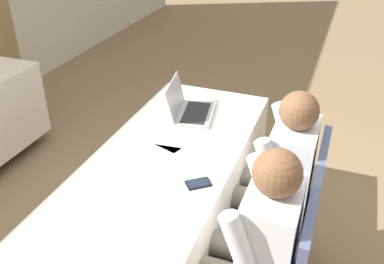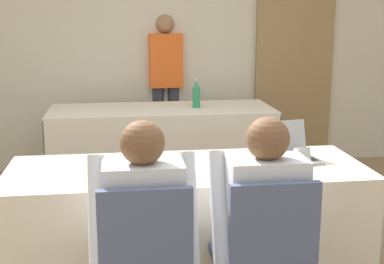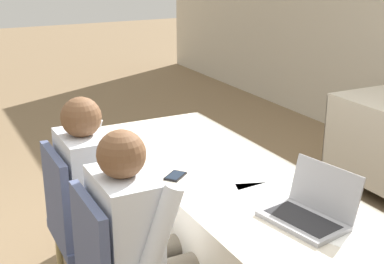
{
  "view_description": "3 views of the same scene",
  "coord_description": "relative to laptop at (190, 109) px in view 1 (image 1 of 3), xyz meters",
  "views": [
    {
      "loc": [
        -1.67,
        -0.82,
        2.03
      ],
      "look_at": [
        0.0,
        -0.2,
        1.0
      ],
      "focal_mm": 40.0,
      "sensor_mm": 36.0,
      "label": 1
    },
    {
      "loc": [
        -0.37,
        -2.93,
        1.62
      ],
      "look_at": [
        0.0,
        -0.2,
        1.0
      ],
      "focal_mm": 50.0,
      "sensor_mm": 36.0,
      "label": 2
    },
    {
      "loc": [
        2.17,
        -1.32,
        1.82
      ],
      "look_at": [
        0.0,
        -0.2,
        1.0
      ],
      "focal_mm": 50.0,
      "sensor_mm": 36.0,
      "label": 3
    }
  ],
  "objects": [
    {
      "name": "laptop",
      "position": [
        0.0,
        0.0,
        0.0
      ],
      "size": [
        0.39,
        0.33,
        0.22
      ],
      "rotation": [
        0.0,
        0.0,
        0.18
      ],
      "color": "#99999E",
      "rests_on": "conference_table_near"
    },
    {
      "name": "paper_beside_laptop",
      "position": [
        -0.31,
        0.02,
        -0.04
      ],
      "size": [
        0.3,
        0.35,
        0.0
      ],
      "rotation": [
        0.0,
        0.0,
        -0.34
      ],
      "color": "white",
      "rests_on": "conference_table_near"
    },
    {
      "name": "person_checkered_shirt",
      "position": [
        -0.88,
        -0.63,
        -0.13
      ],
      "size": [
        0.5,
        0.52,
        1.16
      ],
      "rotation": [
        0.0,
        0.0,
        3.14
      ],
      "color": "#665B4C",
      "rests_on": "ground_plane"
    },
    {
      "name": "conference_table_near",
      "position": [
        -0.6,
        -0.04,
        -0.22
      ],
      "size": [
        2.06,
        0.76,
        0.75
      ],
      "color": "beige",
      "rests_on": "ground_plane"
    },
    {
      "name": "paper_left_edge",
      "position": [
        -0.5,
        -0.01,
        -0.04
      ],
      "size": [
        0.23,
        0.31,
        0.0
      ],
      "rotation": [
        0.0,
        0.0,
        0.09
      ],
      "color": "white",
      "rests_on": "conference_table_near"
    },
    {
      "name": "person_white_shirt",
      "position": [
        -0.32,
        -0.63,
        -0.13
      ],
      "size": [
        0.5,
        0.52,
        1.16
      ],
      "rotation": [
        0.0,
        0.0,
        3.14
      ],
      "color": "#665B4C",
      "rests_on": "ground_plane"
    },
    {
      "name": "cell_phone",
      "position": [
        -0.67,
        -0.3,
        -0.04
      ],
      "size": [
        0.13,
        0.14,
        0.01
      ],
      "rotation": [
        0.0,
        0.0,
        0.67
      ],
      "color": "black",
      "rests_on": "conference_table_near"
    },
    {
      "name": "chair_near_right",
      "position": [
        -0.32,
        -0.73,
        -0.29
      ],
      "size": [
        0.44,
        0.44,
        0.9
      ],
      "rotation": [
        0.0,
        0.0,
        3.14
      ],
      "color": "tan",
      "rests_on": "ground_plane"
    },
    {
      "name": "paper_centre_table",
      "position": [
        0.17,
        0.1,
        -0.04
      ],
      "size": [
        0.31,
        0.36,
        0.0
      ],
      "rotation": [
        0.0,
        0.0,
        0.41
      ],
      "color": "white",
      "rests_on": "conference_table_near"
    }
  ]
}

